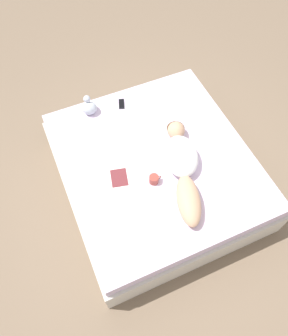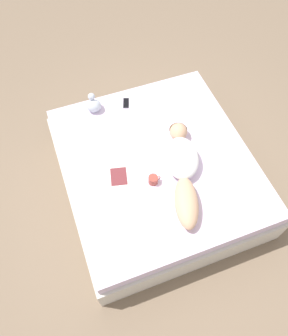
{
  "view_description": "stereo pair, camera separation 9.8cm",
  "coord_description": "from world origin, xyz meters",
  "px_view_note": "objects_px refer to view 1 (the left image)",
  "views": [
    {
      "loc": [
        -0.87,
        -1.66,
        3.42
      ],
      "look_at": [
        -0.18,
        -0.08,
        0.6
      ],
      "focal_mm": 35.0,
      "sensor_mm": 36.0,
      "label": 1
    },
    {
      "loc": [
        -0.78,
        -1.7,
        3.42
      ],
      "look_at": [
        -0.18,
        -0.08,
        0.6
      ],
      "focal_mm": 35.0,
      "sensor_mm": 36.0,
      "label": 2
    }
  ],
  "objects_px": {
    "coffee_mug": "(154,179)",
    "cell_phone": "(122,104)",
    "person": "(182,165)",
    "open_magazine": "(107,180)"
  },
  "relations": [
    {
      "from": "cell_phone",
      "to": "coffee_mug",
      "type": "bearing_deg",
      "value": -74.82
    },
    {
      "from": "person",
      "to": "coffee_mug",
      "type": "relative_size",
      "value": 9.49
    },
    {
      "from": "person",
      "to": "open_magazine",
      "type": "xyz_separation_m",
      "value": [
        -0.74,
        0.19,
        -0.09
      ]
    },
    {
      "from": "coffee_mug",
      "to": "cell_phone",
      "type": "bearing_deg",
      "value": 85.72
    },
    {
      "from": "open_magazine",
      "to": "coffee_mug",
      "type": "height_order",
      "value": "coffee_mug"
    },
    {
      "from": "coffee_mug",
      "to": "cell_phone",
      "type": "height_order",
      "value": "coffee_mug"
    },
    {
      "from": "open_magazine",
      "to": "cell_phone",
      "type": "relative_size",
      "value": 3.32
    },
    {
      "from": "person",
      "to": "open_magazine",
      "type": "bearing_deg",
      "value": -176.16
    },
    {
      "from": "person",
      "to": "coffee_mug",
      "type": "bearing_deg",
      "value": -159.22
    },
    {
      "from": "person",
      "to": "cell_phone",
      "type": "relative_size",
      "value": 7.25
    }
  ]
}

